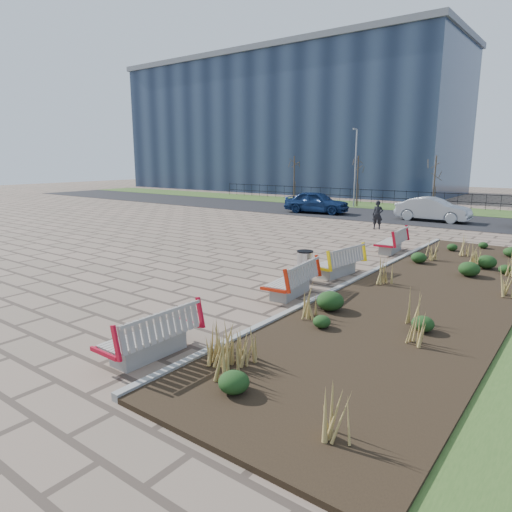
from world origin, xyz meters
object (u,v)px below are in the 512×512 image
Objects in this scene: litter_bin at (305,267)px; car_blue at (317,202)px; bench_a at (149,333)px; bench_c at (337,261)px; bench_b at (290,279)px; lamp_west at (355,169)px; car_silver at (433,209)px; pedestrian at (378,215)px; bench_d at (391,240)px.

litter_bin is 18.67m from car_blue.
bench_a and bench_c have the same top height.
bench_b is 25.17m from lamp_west.
bench_b reaches higher than litter_bin.
car_silver is at bearing 102.49° from bench_c.
lamp_west is at bearing 108.42° from bench_a.
car_blue is 0.76× the size of lamp_west.
car_silver is at bearing 56.97° from pedestrian.
pedestrian is (-2.51, 11.94, 0.29)m from litter_bin.
bench_b is 18.62m from car_silver.
bench_c is at bearing -156.12° from car_blue.
bench_c is at bearing -175.35° from car_silver.
bench_a and bench_d have the same top height.
lamp_west is at bearing -11.38° from car_blue.
lamp_west is at bearing 111.40° from litter_bin.
bench_c reaches higher than litter_bin.
pedestrian is 0.34× the size of car_blue.
bench_a is at bearing -86.20° from litter_bin.
pedestrian is at bearing -132.90° from car_blue.
bench_a is 0.48× the size of car_silver.
bench_a is 18.84m from pedestrian.
bench_b is at bearing 90.89° from bench_a.
lamp_west reaches higher than car_silver.
litter_bin is (-0.44, 6.66, -0.01)m from bench_a.
pedestrian is at bearing 96.13° from bench_b.
pedestrian is 0.35× the size of car_silver.
car_blue is (-9.33, 23.07, 0.29)m from bench_a.
pedestrian is (-2.95, 5.77, 0.28)m from bench_d.
car_silver is (-1.00, 17.03, 0.25)m from litter_bin.
car_blue reaches higher than litter_bin.
car_silver reaches higher than bench_d.
bench_b is 2.87m from bench_c.
car_blue is at bearing 128.98° from bench_c.
pedestrian is 5.31m from car_silver.
bench_b is at bearing -73.89° from litter_bin.
bench_b is at bearing -82.78° from bench_c.
bench_b is 1.00× the size of bench_c.
bench_a is 1.34× the size of pedestrian.
car_blue reaches higher than car_silver.
car_silver is (-1.45, 15.69, 0.25)m from bench_c.
car_blue is 1.03× the size of car_silver.
bench_c is at bearing 83.76° from bench_b.
litter_bin is 0.16× the size of lamp_west.
bench_a is 1.00× the size of bench_b.
car_silver is at bearing -93.41° from car_blue.
lamp_west reaches higher than litter_bin.
bench_b is at bearing -160.39° from car_blue.
bench_a is at bearing -96.24° from bench_b.
car_silver reaches higher than litter_bin.
bench_b and bench_c have the same top height.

